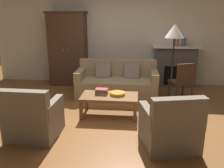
# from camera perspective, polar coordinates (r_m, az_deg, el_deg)

# --- Properties ---
(ground_plane) EXTENTS (9.60, 9.60, 0.00)m
(ground_plane) POSITION_cam_1_polar(r_m,az_deg,el_deg) (4.80, -0.70, -7.78)
(ground_plane) COLOR brown
(back_wall) EXTENTS (7.20, 0.10, 2.80)m
(back_wall) POSITION_cam_1_polar(r_m,az_deg,el_deg) (6.94, 1.75, 11.67)
(back_wall) COLOR silver
(back_wall) RESTS_ON ground
(fireplace) EXTENTS (1.26, 0.48, 1.12)m
(fireplace) POSITION_cam_1_polar(r_m,az_deg,el_deg) (6.87, 14.56, 4.10)
(fireplace) COLOR #4C4947
(fireplace) RESTS_ON ground
(armoire) EXTENTS (1.06, 0.57, 2.01)m
(armoire) POSITION_cam_1_polar(r_m,az_deg,el_deg) (6.91, -10.27, 8.13)
(armoire) COLOR #472D1E
(armoire) RESTS_ON ground
(couch) EXTENTS (1.93, 0.87, 0.86)m
(couch) POSITION_cam_1_polar(r_m,az_deg,el_deg) (5.88, 1.19, 0.09)
(couch) COLOR #937A5B
(couch) RESTS_ON ground
(coffee_table) EXTENTS (1.10, 0.60, 0.42)m
(coffee_table) POSITION_cam_1_polar(r_m,az_deg,el_deg) (4.74, -0.65, -3.31)
(coffee_table) COLOR brown
(coffee_table) RESTS_ON ground
(fruit_bowl) EXTENTS (0.29, 0.29, 0.06)m
(fruit_bowl) POSITION_cam_1_polar(r_m,az_deg,el_deg) (4.74, 1.31, -2.27)
(fruit_bowl) COLOR orange
(fruit_bowl) RESTS_ON coffee_table
(book_stack) EXTENTS (0.26, 0.19, 0.11)m
(book_stack) POSITION_cam_1_polar(r_m,az_deg,el_deg) (4.80, -2.46, -1.74)
(book_stack) COLOR gold
(book_stack) RESTS_ON coffee_table
(mantel_vase_terracotta) EXTENTS (0.11, 0.11, 0.17)m
(mantel_vase_terracotta) POSITION_cam_1_polar(r_m,az_deg,el_deg) (6.75, 14.96, 9.36)
(mantel_vase_terracotta) COLOR #A86042
(mantel_vase_terracotta) RESTS_ON fireplace
(mantel_vase_slate) EXTENTS (0.12, 0.12, 0.22)m
(mantel_vase_slate) POSITION_cam_1_polar(r_m,az_deg,el_deg) (6.78, 16.50, 9.46)
(mantel_vase_slate) COLOR #565B66
(mantel_vase_slate) RESTS_ON fireplace
(armchair_near_left) EXTENTS (0.79, 0.78, 0.88)m
(armchair_near_left) POSITION_cam_1_polar(r_m,az_deg,el_deg) (4.16, -18.04, -7.82)
(armchair_near_left) COLOR #756656
(armchair_near_left) RESTS_ON ground
(armchair_near_right) EXTENTS (0.92, 0.92, 0.88)m
(armchair_near_right) POSITION_cam_1_polar(r_m,az_deg,el_deg) (3.77, 13.49, -10.03)
(armchair_near_right) COLOR #756656
(armchair_near_right) RESTS_ON ground
(side_chair_wooden) EXTENTS (0.57, 0.57, 0.90)m
(side_chair_wooden) POSITION_cam_1_polar(r_m,az_deg,el_deg) (5.73, 16.32, 1.01)
(side_chair_wooden) COLOR #472D1E
(side_chair_wooden) RESTS_ON ground
(floor_lamp) EXTENTS (0.36, 0.36, 1.77)m
(floor_lamp) POSITION_cam_1_polar(r_m,az_deg,el_deg) (4.86, 14.45, 10.78)
(floor_lamp) COLOR black
(floor_lamp) RESTS_ON ground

